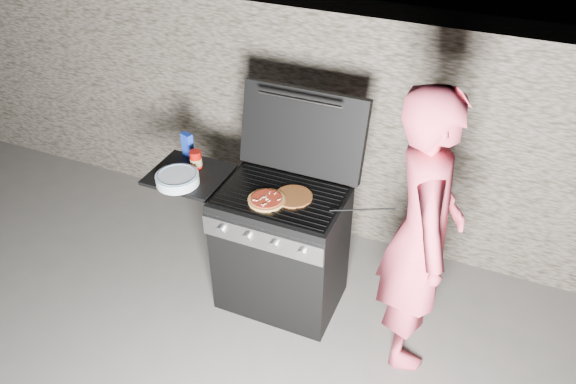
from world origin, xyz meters
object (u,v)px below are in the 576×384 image
at_px(sauce_jar, 196,159).
at_px(person, 422,234).
at_px(pizza_topped, 267,199).
at_px(gas_grill, 248,240).

distance_m(sauce_jar, person, 1.56).
bearing_deg(pizza_topped, sauce_jar, 163.57).
xyz_separation_m(gas_grill, sauce_jar, (-0.41, 0.09, 0.51)).
height_order(sauce_jar, person, person).
distance_m(gas_grill, person, 1.24).
relative_size(pizza_topped, sauce_jar, 1.91).
relative_size(gas_grill, person, 0.72).
bearing_deg(person, pizza_topped, 76.16).
distance_m(pizza_topped, person, 0.95).
relative_size(gas_grill, sauce_jar, 11.01).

